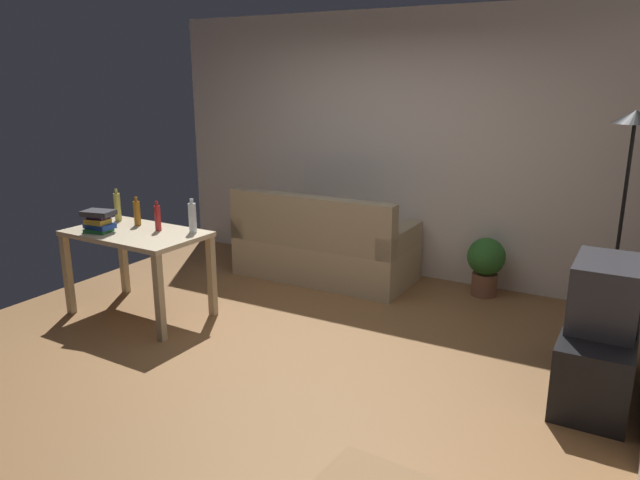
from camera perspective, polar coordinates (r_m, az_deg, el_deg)
name	(u,v)px	position (r m, az deg, el deg)	size (l,w,h in m)	color
ground_plane	(278,345)	(4.79, -4.03, -10.04)	(5.20, 4.40, 0.02)	olive
wall_rear	(391,146)	(6.32, 6.85, 8.96)	(5.20, 0.10, 2.70)	silver
couch	(323,250)	(6.18, 0.25, -0.94)	(1.82, 0.84, 0.92)	tan
tv_stand	(597,358)	(4.42, 25.04, -10.26)	(0.44, 1.10, 0.48)	black
tv	(607,293)	(4.25, 25.79, -4.64)	(0.41, 0.60, 0.44)	#2D2D33
torchiere_lamp	(629,164)	(5.06, 27.52, 6.50)	(0.32, 0.32, 1.81)	black
desk	(137,244)	(5.38, -17.16, -0.33)	(1.22, 0.74, 0.76)	#C6B28E
potted_plant	(486,262)	(5.90, 15.61, -2.09)	(0.36, 0.36, 0.57)	brown
bottle_squat	(117,207)	(5.77, -18.86, 3.04)	(0.06, 0.06, 0.30)	#BCB24C
bottle_amber	(137,213)	(5.55, -17.14, 2.50)	(0.06, 0.06, 0.26)	#9E6019
bottle_red	(158,218)	(5.30, -15.30, 2.08)	(0.05, 0.05, 0.26)	#AD2323
bottle_clear	(192,217)	(5.17, -12.14, 2.14)	(0.07, 0.07, 0.29)	silver
book_stack	(99,221)	(5.40, -20.46, 1.71)	(0.29, 0.23, 0.19)	#236B33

